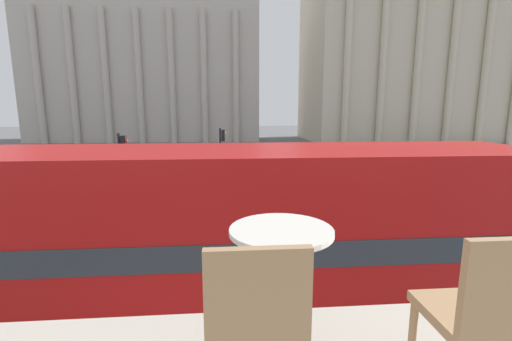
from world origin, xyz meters
name	(u,v)px	position (x,y,z in m)	size (l,w,h in m)	color
double_decker_bus	(259,238)	(1.36, 4.11, 2.25)	(10.60, 2.73, 4.00)	black
cafe_dining_table	(281,260)	(1.09, -0.35, 3.85)	(0.60, 0.60, 0.73)	#2D2D30
cafe_chair_0	(256,328)	(0.89, -0.93, 3.83)	(0.40, 0.40, 0.91)	#A87F56
cafe_chair_1	(483,314)	(1.90, -0.92, 3.83)	(0.40, 0.40, 0.91)	#A87F56
plaza_building_left	(147,68)	(-11.50, 53.65, 11.07)	(34.38, 11.46, 22.15)	#BCB2A8
plaza_building_right	(404,62)	(28.06, 50.72, 12.00)	(30.19, 17.09, 24.01)	beige
traffic_light_near	(123,166)	(-3.47, 11.78, 2.49)	(0.42, 0.24, 3.80)	black
traffic_light_mid	(222,149)	(0.39, 18.69, 2.38)	(0.42, 0.24, 3.63)	black
car_white	(247,173)	(1.95, 19.59, 0.70)	(4.20, 1.93, 1.35)	black
car_black	(198,164)	(-1.55, 23.64, 0.70)	(4.20, 1.93, 1.35)	black
pedestrian_red	(242,152)	(2.00, 28.35, 0.95)	(0.32, 0.32, 1.66)	#282B33
pedestrian_olive	(298,196)	(3.74, 11.83, 1.06)	(0.32, 0.32, 1.82)	#282B33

